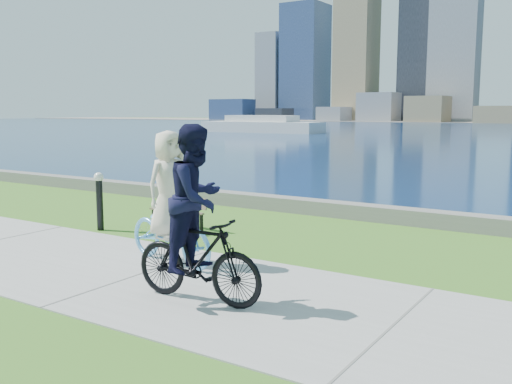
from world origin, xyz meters
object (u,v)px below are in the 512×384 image
at_px(park_bench, 179,209).
at_px(cyclist_woman, 170,215).
at_px(bollard_lamp, 99,197).
at_px(cyclist_man, 197,229).

bearing_deg(park_bench, cyclist_woman, -43.59).
distance_m(park_bench, bollard_lamp, 1.69).
height_order(bollard_lamp, cyclist_woman, cyclist_woman).
xyz_separation_m(park_bench, bollard_lamp, (-1.34, -1.00, 0.27)).
relative_size(cyclist_woman, cyclist_man, 0.94).
relative_size(park_bench, cyclist_man, 0.61).
bearing_deg(bollard_lamp, cyclist_man, -28.41).
distance_m(cyclist_woman, cyclist_man, 2.04).
bearing_deg(cyclist_man, cyclist_woman, 47.78).
xyz_separation_m(bollard_lamp, cyclist_man, (4.64, -2.51, 0.29)).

